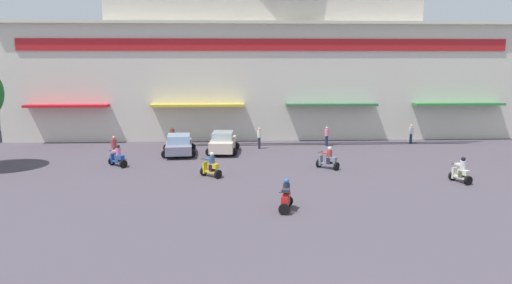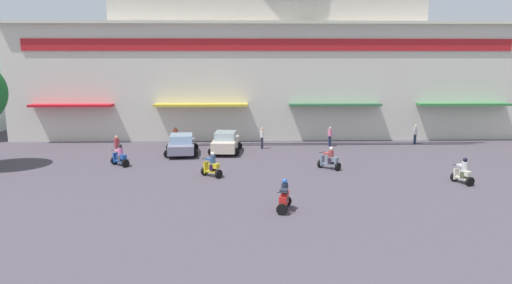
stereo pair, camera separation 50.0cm
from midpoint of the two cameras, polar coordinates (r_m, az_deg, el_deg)
name	(u,v)px [view 2 (the right image)]	position (r m, az deg, el deg)	size (l,w,h in m)	color
ground_plane	(289,199)	(24.30, 4.52, -6.73)	(128.00, 128.00, 0.00)	#4B434D
colonial_building	(266,41)	(45.82, 1.55, 11.91)	(43.84, 15.35, 19.81)	beige
parked_car_0	(182,144)	(35.32, -8.44, -0.29)	(2.64, 4.13, 1.47)	slate
parked_car_1	(225,142)	(35.55, -3.25, -0.04)	(2.49, 3.99, 1.58)	beige
scooter_rider_0	(330,160)	(30.73, 9.19, -2.11)	(1.41, 1.39, 1.45)	black
scooter_rider_2	(284,198)	(22.30, 4.03, -6.62)	(0.84, 1.52, 1.50)	black
scooter_rider_3	(212,166)	(28.49, -4.78, -2.91)	(1.33, 1.27, 1.52)	black
scooter_rider_4	(120,157)	(32.41, -15.44, -1.72)	(1.41, 1.40, 1.46)	black
scooter_rider_7	(463,173)	(29.32, 23.82, -3.41)	(0.91, 1.41, 1.51)	black
pedestrian_0	(117,146)	(34.22, -15.80, -0.48)	(0.49, 0.49, 1.72)	#70695C
pedestrian_1	(262,137)	(37.07, 1.11, 0.66)	(0.39, 0.39, 1.65)	#2A243B
pedestrian_2	(415,133)	(41.24, 18.72, 0.99)	(0.46, 0.46, 1.58)	#1D2F42
pedestrian_3	(175,135)	(38.56, -9.18, 0.81)	(0.52, 0.52, 1.60)	black
pedestrian_4	(330,135)	(38.64, 9.14, 0.81)	(0.46, 0.46, 1.56)	#1F254A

